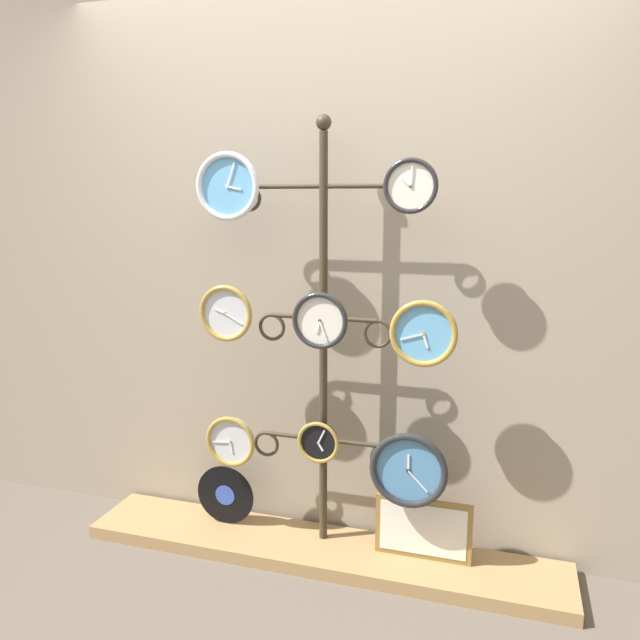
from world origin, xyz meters
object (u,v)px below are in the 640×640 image
clock_bottom_right (409,470)px  clock_bottom_left (231,441)px  display_stand (323,397)px  clock_middle_center (320,321)px  clock_middle_left (226,313)px  vinyl_record (225,495)px  clock_middle_right (423,334)px  clock_bottom_center (319,442)px  clock_top_right (411,186)px  picture_frame (423,529)px  clock_top_left (228,186)px

clock_bottom_right → clock_bottom_left: bearing=177.5°
display_stand → clock_middle_center: (0.02, -0.11, 0.37)m
clock_middle_left → clock_bottom_right: (0.82, -0.02, -0.61)m
clock_middle_left → vinyl_record: clock_middle_left is taller
clock_middle_right → clock_bottom_center: clock_middle_right is taller
clock_top_right → picture_frame: clock_top_right is taller
clock_middle_center → clock_middle_right: clock_middle_center is taller
clock_bottom_center → clock_top_left: bearing=-176.7°
display_stand → clock_middle_center: bearing=-80.0°
clock_bottom_left → clock_bottom_right: (0.82, -0.04, -0.02)m
display_stand → picture_frame: 0.71m
clock_middle_center → picture_frame: clock_middle_center is taller
clock_top_left → vinyl_record: bearing=140.2°
clock_bottom_left → clock_top_right: bearing=0.1°
clock_middle_center → clock_bottom_right: bearing=-0.5°
clock_top_right → clock_middle_right: size_ratio=0.79×
clock_middle_left → clock_middle_right: (0.86, -0.01, -0.03)m
clock_bottom_right → picture_frame: (0.06, 0.08, -0.30)m
clock_bottom_right → clock_middle_center: bearing=179.5°
clock_bottom_left → clock_bottom_right: size_ratio=0.74×
clock_top_right → clock_bottom_right: size_ratio=0.65×
vinyl_record → clock_middle_right: bearing=-5.3°
vinyl_record → clock_bottom_right: bearing=-6.5°
clock_top_right → clock_middle_right: clock_top_right is taller
clock_bottom_center → clock_bottom_right: clock_bottom_right is taller
clock_top_right → clock_top_left: bearing=-178.7°
clock_bottom_right → clock_bottom_center: bearing=173.9°
vinyl_record → picture_frame: vinyl_record is taller
clock_middle_right → picture_frame: clock_middle_right is taller
clock_bottom_center → clock_bottom_left: bearing=-179.0°
vinyl_record → clock_middle_center: bearing=-10.9°
display_stand → clock_top_left: size_ratio=6.75×
clock_bottom_center → clock_top_right: bearing=-0.9°
clock_middle_right → display_stand: bearing=167.3°
clock_top_left → clock_middle_center: (0.41, -0.02, -0.55)m
clock_middle_left → clock_bottom_center: size_ratio=1.32×
clock_top_left → clock_bottom_left: clock_top_left is taller
clock_bottom_center → vinyl_record: clock_bottom_center is taller
display_stand → clock_top_left: (-0.39, -0.09, 0.91)m
clock_top_left → clock_middle_center: clock_top_left is taller
clock_middle_center → picture_frame: bearing=9.9°
clock_top_right → clock_middle_left: bearing=-179.1°
clock_middle_left → display_stand: bearing=12.2°
clock_middle_center → vinyl_record: (-0.51, 0.10, -0.90)m
clock_middle_right → clock_top_right: bearing=161.7°
clock_bottom_right → display_stand: bearing=164.1°
clock_top_left → vinyl_record: clock_top_left is taller
picture_frame → clock_middle_center: bearing=-170.1°
clock_middle_right → clock_bottom_right: size_ratio=0.83×
display_stand → clock_middle_center: size_ratio=8.07×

